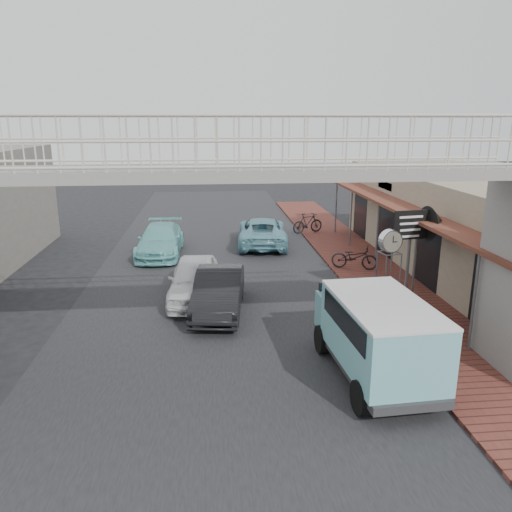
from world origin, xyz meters
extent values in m
plane|color=black|center=(0.00, 0.00, 0.00)|extent=(120.00, 120.00, 0.00)
cube|color=black|center=(0.00, 0.00, 0.01)|extent=(10.00, 60.00, 0.01)
cube|color=brown|center=(6.50, 3.00, 0.05)|extent=(3.00, 40.00, 0.10)
cube|color=gray|center=(11.00, 4.00, 2.00)|extent=(6.00, 18.00, 4.00)
cube|color=brown|center=(7.70, 4.00, 2.90)|extent=(1.80, 18.00, 0.12)
cube|color=silver|center=(8.05, 7.50, 3.30)|extent=(0.08, 2.60, 0.90)
cube|color=#B21914|center=(8.05, 1.00, 3.30)|extent=(0.08, 2.20, 0.80)
cube|color=gray|center=(0.00, -4.00, 5.12)|extent=(14.00, 2.00, 0.24)
cube|color=beige|center=(0.00, -3.05, 5.79)|extent=(14.00, 0.08, 1.10)
cube|color=beige|center=(0.00, -4.95, 5.79)|extent=(14.00, 0.08, 1.10)
imported|color=white|center=(-0.76, 2.00, 0.75)|extent=(1.97, 4.48, 1.50)
imported|color=black|center=(0.06, 0.72, 0.71)|extent=(2.01, 4.48, 1.43)
imported|color=#68A7B5|center=(2.50, 9.78, 0.72)|extent=(2.81, 5.34, 1.43)
imported|color=#6FC0C1|center=(-2.54, 8.35, 0.71)|extent=(2.14, 4.94, 1.42)
cylinder|color=black|center=(2.83, -2.65, 0.39)|extent=(0.32, 0.80, 0.79)
cylinder|color=black|center=(4.58, -2.54, 0.39)|extent=(0.32, 0.80, 0.79)
cylinder|color=black|center=(3.02, -5.67, 0.39)|extent=(0.32, 0.80, 0.79)
cylinder|color=black|center=(4.77, -5.57, 0.39)|extent=(0.32, 0.80, 0.79)
cube|color=#74C1C9|center=(3.82, -4.44, 1.33)|extent=(2.12, 3.70, 1.52)
cube|color=#74C1C9|center=(3.69, -2.37, 1.07)|extent=(1.88, 1.12, 1.01)
cube|color=black|center=(3.82, -4.44, 1.74)|extent=(2.13, 3.03, 0.56)
cube|color=silver|center=(3.82, -4.44, 2.11)|extent=(2.15, 3.71, 0.07)
imported|color=black|center=(5.92, 4.86, 0.61)|extent=(2.05, 1.36, 1.02)
imported|color=black|center=(5.30, 11.96, 0.66)|extent=(1.94, 1.13, 1.12)
cylinder|color=#59595B|center=(4.98, -0.55, 1.20)|extent=(0.04, 0.04, 2.21)
cylinder|color=#59595B|center=(5.50, -0.43, 1.20)|extent=(0.04, 0.04, 2.21)
cylinder|color=#59595B|center=(5.10, -1.06, 1.20)|extent=(0.04, 0.04, 2.21)
cylinder|color=#59595B|center=(5.62, -0.94, 1.20)|extent=(0.04, 0.04, 2.21)
cylinder|color=silver|center=(5.30, -0.75, 2.68)|extent=(0.75, 0.41, 0.72)
cylinder|color=beige|center=(5.33, -0.87, 2.68)|extent=(0.62, 0.16, 0.63)
cylinder|color=beige|center=(5.27, -0.62, 2.68)|extent=(0.62, 0.16, 0.63)
cylinder|color=#59595B|center=(6.56, 0.77, 1.70)|extent=(0.11, 0.11, 3.19)
cube|color=black|center=(6.56, 0.74, 2.85)|extent=(1.31, 0.29, 0.99)
cone|color=black|center=(7.49, 0.90, 2.85)|extent=(0.86, 1.31, 1.21)
cube|color=white|center=(6.52, 0.69, 2.80)|extent=(0.87, 0.16, 0.66)
camera|label=1|loc=(-0.20, -15.09, 6.25)|focal=35.00mm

